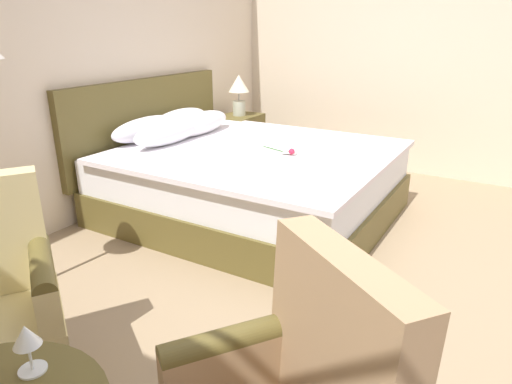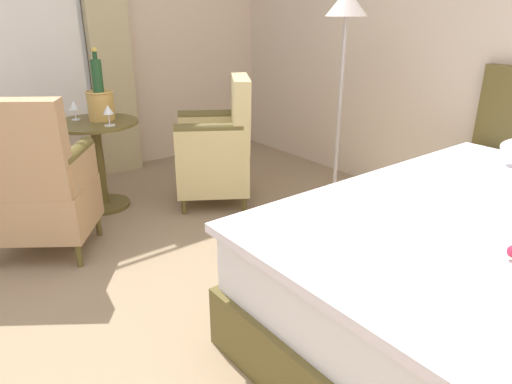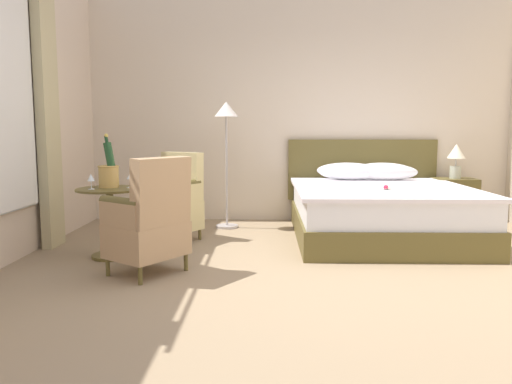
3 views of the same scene
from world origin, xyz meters
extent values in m
plane|color=#9A8262|center=(0.00, 0.00, 0.00)|extent=(7.07, 7.07, 0.00)
cube|color=beige|center=(0.00, 2.73, 1.54)|extent=(5.69, 0.12, 3.08)
cube|color=#C3B586|center=(-2.69, 1.05, 1.47)|extent=(0.10, 0.36, 2.94)
cube|color=brown|center=(0.84, 1.50, 0.14)|extent=(1.88, 2.20, 0.29)
cube|color=white|center=(0.84, 1.50, 0.42)|extent=(1.82, 2.13, 0.27)
cube|color=white|center=(0.84, 1.44, 0.58)|extent=(1.92, 2.06, 0.04)
cube|color=brown|center=(0.84, 2.64, 0.69)|extent=(1.97, 0.08, 0.81)
ellipsoid|color=white|center=(0.62, 2.44, 0.70)|extent=(0.79, 0.24, 0.21)
ellipsoid|color=white|center=(1.07, 2.44, 0.70)|extent=(0.80, 0.27, 0.22)
ellipsoid|color=white|center=(0.62, 2.19, 0.70)|extent=(0.80, 0.24, 0.21)
ellipsoid|color=white|center=(1.07, 2.19, 0.69)|extent=(0.80, 0.26, 0.21)
cylinder|color=#2D6628|center=(0.85, 1.27, 0.61)|extent=(0.10, 0.31, 0.01)
sphere|color=#DB2342|center=(0.81, 1.12, 0.63)|extent=(0.05, 0.05, 0.05)
ellipsoid|color=#33702D|center=(0.85, 1.16, 0.61)|extent=(0.03, 0.05, 0.01)
cube|color=white|center=(0.82, 1.15, 0.61)|extent=(0.11, 0.13, 0.00)
cube|color=brown|center=(1.99, 2.36, 0.30)|extent=(0.52, 0.38, 0.60)
sphere|color=tan|center=(2.26, 2.36, 0.43)|extent=(0.02, 0.02, 0.02)
cylinder|color=#B3B69F|center=(1.99, 2.36, 0.68)|extent=(0.14, 0.14, 0.16)
cylinder|color=#B7B2A8|center=(1.99, 2.36, 0.81)|extent=(0.02, 0.02, 0.10)
cone|color=#EFE5C6|center=(1.99, 2.36, 0.95)|extent=(0.23, 0.23, 0.18)
cylinder|color=#B8AFAD|center=(-0.93, 2.10, 0.01)|extent=(0.28, 0.28, 0.03)
cylinder|color=#B8AFAD|center=(-0.93, 2.10, 0.71)|extent=(0.03, 0.03, 1.35)
cone|color=silver|center=(-0.93, 2.10, 1.47)|extent=(0.29, 0.29, 0.18)
cylinder|color=brown|center=(-1.93, 0.59, 0.01)|extent=(0.38, 0.38, 0.03)
cylinder|color=brown|center=(-1.93, 0.59, 0.32)|extent=(0.07, 0.07, 0.65)
cylinder|color=brown|center=(-1.93, 0.59, 0.66)|extent=(0.62, 0.62, 0.02)
cylinder|color=tan|center=(-1.95, 0.66, 0.77)|extent=(0.19, 0.19, 0.20)
torus|color=tan|center=(-1.95, 0.66, 0.87)|extent=(0.20, 0.20, 0.02)
cylinder|color=white|center=(-1.95, 0.66, 0.85)|extent=(0.17, 0.17, 0.03)
cylinder|color=#1E4723|center=(-1.93, 0.66, 0.94)|extent=(0.13, 0.10, 0.33)
cylinder|color=#193D1E|center=(-1.97, 0.67, 1.13)|extent=(0.04, 0.04, 0.08)
sphere|color=gold|center=(-1.97, 0.67, 1.17)|extent=(0.04, 0.04, 0.04)
cylinder|color=white|center=(-2.07, 0.51, 0.67)|extent=(0.06, 0.06, 0.01)
cylinder|color=white|center=(-2.07, 0.51, 0.71)|extent=(0.01, 0.01, 0.07)
cone|color=white|center=(-2.07, 0.51, 0.78)|extent=(0.07, 0.07, 0.07)
cylinder|color=white|center=(-1.74, 0.64, 0.67)|extent=(0.08, 0.08, 0.01)
cylinder|color=white|center=(-1.74, 0.64, 0.71)|extent=(0.01, 0.01, 0.08)
cone|color=white|center=(-1.74, 0.64, 0.78)|extent=(0.07, 0.07, 0.06)
cylinder|color=brown|center=(-1.83, 1.27, 0.06)|extent=(0.04, 0.04, 0.12)
cylinder|color=brown|center=(-1.43, 1.01, 0.06)|extent=(0.04, 0.04, 0.12)
cylinder|color=brown|center=(-1.59, 1.65, 0.06)|extent=(0.04, 0.04, 0.12)
cylinder|color=brown|center=(-1.18, 1.39, 0.06)|extent=(0.04, 0.04, 0.12)
cube|color=#D7C586|center=(-1.51, 1.33, 0.28)|extent=(0.76, 0.75, 0.32)
cube|color=#D7C586|center=(-1.39, 1.51, 0.71)|extent=(0.52, 0.40, 0.53)
cube|color=#D7C586|center=(-1.71, 1.44, 0.54)|extent=(0.34, 0.46, 0.20)
cylinder|color=brown|center=(-1.71, 1.44, 0.64)|extent=(0.34, 0.46, 0.09)
cube|color=#D7C586|center=(-1.33, 1.19, 0.54)|extent=(0.34, 0.46, 0.20)
cylinder|color=brown|center=(-1.33, 1.19, 0.64)|extent=(0.34, 0.46, 0.09)
cylinder|color=brown|center=(-1.47, 0.38, 0.08)|extent=(0.04, 0.04, 0.15)
cylinder|color=brown|center=(-1.77, -0.03, 0.08)|extent=(0.04, 0.04, 0.15)
cylinder|color=brown|center=(-1.14, 0.14, 0.08)|extent=(0.04, 0.04, 0.15)
cylinder|color=brown|center=(-1.43, -0.27, 0.08)|extent=(0.04, 0.04, 0.15)
cube|color=tan|center=(-1.45, 0.06, 0.29)|extent=(0.74, 0.76, 0.28)
cube|color=tan|center=(-1.30, -0.06, 0.71)|extent=(0.44, 0.54, 0.57)
cube|color=tan|center=(-1.33, 0.27, 0.54)|extent=(0.42, 0.33, 0.20)
cylinder|color=brown|center=(-1.33, 0.27, 0.64)|extent=(0.42, 0.33, 0.09)
cube|color=tan|center=(-1.61, -0.13, 0.54)|extent=(0.42, 0.33, 0.20)
cylinder|color=brown|center=(-1.61, -0.13, 0.64)|extent=(0.42, 0.33, 0.09)
camera|label=1|loc=(-2.28, -0.39, 1.54)|focal=32.00mm
camera|label=2|loc=(1.37, -0.47, 1.42)|focal=32.00mm
camera|label=3|loc=(-0.44, -4.07, 1.21)|focal=35.00mm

